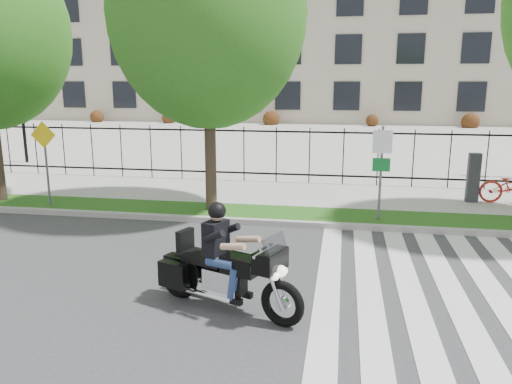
# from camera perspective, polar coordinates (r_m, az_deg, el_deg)

# --- Properties ---
(ground) EXTENTS (120.00, 120.00, 0.00)m
(ground) POSITION_cam_1_polar(r_m,az_deg,el_deg) (9.71, -5.14, -10.42)
(ground) COLOR #353537
(ground) RESTS_ON ground
(curb) EXTENTS (60.00, 0.20, 0.15)m
(curb) POSITION_cam_1_polar(r_m,az_deg,el_deg) (13.46, -0.62, -3.40)
(curb) COLOR #9F9C96
(curb) RESTS_ON ground
(grass_verge) EXTENTS (60.00, 1.50, 0.15)m
(grass_verge) POSITION_cam_1_polar(r_m,az_deg,el_deg) (14.26, 0.01, -2.47)
(grass_verge) COLOR #1E5014
(grass_verge) RESTS_ON ground
(sidewalk) EXTENTS (60.00, 3.50, 0.15)m
(sidewalk) POSITION_cam_1_polar(r_m,az_deg,el_deg) (16.66, 1.50, -0.26)
(sidewalk) COLOR #AFABA4
(sidewalk) RESTS_ON ground
(plaza) EXTENTS (80.00, 34.00, 0.10)m
(plaza) POSITION_cam_1_polar(r_m,az_deg,el_deg) (33.90, 5.92, 6.24)
(plaza) COLOR #AFABA4
(plaza) RESTS_ON ground
(crosswalk_stripes) EXTENTS (5.70, 8.00, 0.01)m
(crosswalk_stripes) POSITION_cam_1_polar(r_m,az_deg,el_deg) (9.72, 24.15, -11.47)
(crosswalk_stripes) COLOR silver
(crosswalk_stripes) RESTS_ON ground
(iron_fence) EXTENTS (30.00, 0.06, 2.00)m
(iron_fence) POSITION_cam_1_polar(r_m,az_deg,el_deg) (18.16, 2.34, 4.26)
(iron_fence) COLOR black
(iron_fence) RESTS_ON sidewalk
(office_building) EXTENTS (60.00, 21.90, 20.15)m
(office_building) POSITION_cam_1_polar(r_m,az_deg,el_deg) (53.93, 7.81, 19.10)
(office_building) COLOR #ABA38A
(office_building) RESTS_ON ground
(lamp_post_left) EXTENTS (1.06, 0.70, 4.25)m
(lamp_post_left) POSITION_cam_1_polar(r_m,az_deg,el_deg) (25.14, -25.35, 10.11)
(lamp_post_left) COLOR black
(lamp_post_left) RESTS_ON ground
(street_tree_1) EXTENTS (5.33, 5.33, 8.44)m
(street_tree_1) POSITION_cam_1_polar(r_m,az_deg,el_deg) (14.16, -5.55, 19.60)
(street_tree_1) COLOR #372A1E
(street_tree_1) RESTS_ON grass_verge
(sign_pole_regulatory) EXTENTS (0.50, 0.09, 2.50)m
(sign_pole_regulatory) POSITION_cam_1_polar(r_m,az_deg,el_deg) (13.38, 14.14, 3.43)
(sign_pole_regulatory) COLOR #59595B
(sign_pole_regulatory) RESTS_ON grass_verge
(sign_pole_warning) EXTENTS (0.78, 0.09, 2.49)m
(sign_pole_warning) POSITION_cam_1_polar(r_m,az_deg,el_deg) (15.88, -22.96, 4.22)
(sign_pole_warning) COLOR #59595B
(sign_pole_warning) RESTS_ON grass_verge
(motorcycle_rider) EXTENTS (2.74, 1.48, 2.23)m
(motorcycle_rider) POSITION_cam_1_polar(r_m,az_deg,el_deg) (8.40, -3.47, -8.69)
(motorcycle_rider) COLOR black
(motorcycle_rider) RESTS_ON ground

